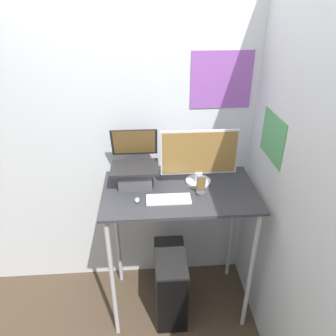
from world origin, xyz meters
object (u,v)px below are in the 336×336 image
object	(u,v)px
mouse	(137,200)
monitor	(199,158)
keyboard	(169,199)
laptop	(135,171)
cell_phone	(201,189)
computer_tower	(170,283)

from	to	relation	value
mouse	monitor	bearing A→B (deg)	26.02
monitor	mouse	world-z (taller)	monitor
keyboard	laptop	bearing A→B (deg)	134.62
cell_phone	computer_tower	size ratio (longest dim) A/B	0.25
laptop	cell_phone	xyz separation A→B (m)	(0.44, -0.16, -0.06)
laptop	monitor	distance (m)	0.46
mouse	computer_tower	xyz separation A→B (m)	(0.23, 0.04, -0.83)
monitor	mouse	size ratio (longest dim) A/B	9.63
cell_phone	keyboard	bearing A→B (deg)	-165.27
computer_tower	cell_phone	bearing A→B (deg)	5.89
keyboard	mouse	distance (m)	0.21
monitor	mouse	distance (m)	0.52
cell_phone	computer_tower	bearing A→B (deg)	-174.11
keyboard	mouse	bearing A→B (deg)	-179.55
monitor	mouse	bearing A→B (deg)	-153.98
monitor	computer_tower	world-z (taller)	monitor
monitor	computer_tower	size ratio (longest dim) A/B	0.94
monitor	keyboard	xyz separation A→B (m)	(-0.23, -0.21, -0.19)
computer_tower	monitor	bearing A→B (deg)	39.49
monitor	keyboard	distance (m)	0.37
monitor	cell_phone	xyz separation A→B (m)	(-0.01, -0.15, -0.15)
laptop	monitor	bearing A→B (deg)	-1.44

